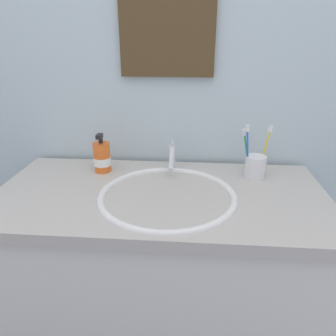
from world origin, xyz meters
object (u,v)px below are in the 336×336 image
(faucet, at_px, (172,157))
(toothbrush_yellow, at_px, (265,147))
(toothbrush_green, at_px, (246,150))
(toothbrush_cup, at_px, (255,167))
(toothbrush_blue, at_px, (248,148))
(soap_dispenser, at_px, (102,158))

(faucet, xyz_separation_m, toothbrush_yellow, (0.35, -0.01, 0.05))
(toothbrush_green, height_order, toothbrush_yellow, toothbrush_yellow)
(toothbrush_cup, bearing_deg, toothbrush_green, 179.52)
(faucet, distance_m, toothbrush_green, 0.29)
(toothbrush_blue, height_order, toothbrush_yellow, toothbrush_blue)
(toothbrush_yellow, distance_m, soap_dispenser, 0.63)
(toothbrush_green, relative_size, soap_dispenser, 1.19)
(toothbrush_cup, xyz_separation_m, soap_dispenser, (-0.59, 0.01, 0.01))
(faucet, relative_size, toothbrush_green, 0.80)
(toothbrush_green, bearing_deg, toothbrush_yellow, 21.67)
(faucet, bearing_deg, toothbrush_blue, -9.94)
(toothbrush_cup, relative_size, toothbrush_yellow, 0.45)
(toothbrush_yellow, bearing_deg, toothbrush_blue, -152.12)
(soap_dispenser, bearing_deg, faucet, 5.67)
(faucet, relative_size, toothbrush_cup, 1.73)
(toothbrush_blue, bearing_deg, faucet, 170.06)
(faucet, xyz_separation_m, toothbrush_green, (0.28, -0.04, 0.05))
(toothbrush_green, xyz_separation_m, soap_dispenser, (-0.55, 0.01, -0.05))
(toothbrush_cup, distance_m, soap_dispenser, 0.59)
(toothbrush_yellow, bearing_deg, faucet, 178.20)
(toothbrush_yellow, bearing_deg, soap_dispenser, -178.53)
(toothbrush_yellow, bearing_deg, toothbrush_green, -158.33)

